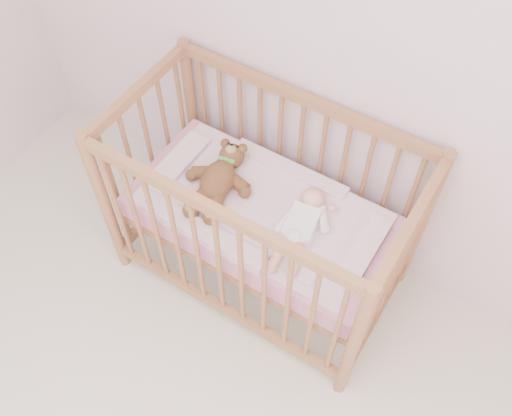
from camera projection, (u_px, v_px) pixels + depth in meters
The scene contains 6 objects.
wall_back at pixel (385, 40), 2.09m from camera, with size 4.00×0.02×2.70m, color silver.
crib at pixel (262, 216), 2.67m from camera, with size 1.36×0.76×1.00m, color #A46945, non-canonical shape.
mattress at pixel (262, 218), 2.68m from camera, with size 1.22×0.62×0.13m, color #CF819A.
blanket at pixel (262, 208), 2.62m from camera, with size 1.10×0.58×0.06m, color #EEA4BD, non-canonical shape.
baby at pixel (301, 222), 2.48m from camera, with size 0.24×0.49×0.12m, color white, non-canonical shape.
teddy_bear at pixel (217, 179), 2.61m from camera, with size 0.34×0.48×0.13m, color brown, non-canonical shape.
Camera 1 is at (0.51, 0.28, 2.68)m, focal length 40.00 mm.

